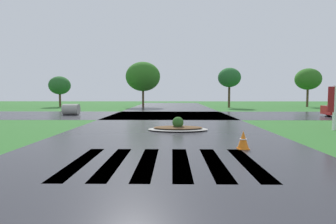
{
  "coord_description": "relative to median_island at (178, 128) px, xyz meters",
  "views": [
    {
      "loc": [
        0.22,
        -2.55,
        1.86
      ],
      "look_at": [
        -0.01,
        12.87,
        0.81
      ],
      "focal_mm": 29.75,
      "sensor_mm": 36.0,
      "label": 1
    }
  ],
  "objects": [
    {
      "name": "asphalt_roadway",
      "position": [
        -0.51,
        -1.21,
        -0.14
      ],
      "size": [
        9.88,
        80.0,
        0.01
      ],
      "primitive_type": "cube",
      "color": "#2B2B30",
      "rests_on": "ground"
    },
    {
      "name": "asphalt_cross_road",
      "position": [
        -0.51,
        9.67,
        -0.14
      ],
      "size": [
        90.0,
        8.89,
        0.01
      ],
      "primitive_type": "cube",
      "color": "#2B2B30",
      "rests_on": "ground"
    },
    {
      "name": "crosswalk_stripes",
      "position": [
        -0.51,
        -6.44,
        -0.14
      ],
      "size": [
        4.95,
        3.56,
        0.01
      ],
      "color": "white",
      "rests_on": "ground"
    },
    {
      "name": "median_island",
      "position": [
        0.0,
        0.0,
        0.0
      ],
      "size": [
        2.98,
        1.72,
        0.68
      ],
      "color": "#9E9B93",
      "rests_on": "ground"
    },
    {
      "name": "drainage_pipe_stack",
      "position": [
        -8.9,
        9.74,
        0.33
      ],
      "size": [
        1.31,
        0.93,
        0.93
      ],
      "color": "#9E9B93",
      "rests_on": "ground"
    },
    {
      "name": "traffic_cone",
      "position": [
        2.07,
        -4.59,
        0.15
      ],
      "size": [
        0.39,
        0.39,
        0.61
      ],
      "color": "orange",
      "rests_on": "ground"
    },
    {
      "name": "background_treeline",
      "position": [
        -8.82,
        23.01,
        3.76
      ],
      "size": [
        49.15,
        5.06,
        6.04
      ],
      "color": "#4C3823",
      "rests_on": "ground"
    }
  ]
}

